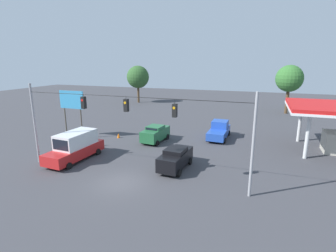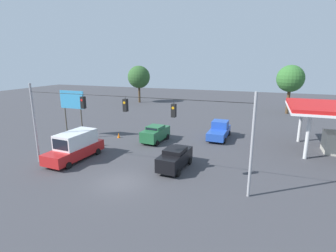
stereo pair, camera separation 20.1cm
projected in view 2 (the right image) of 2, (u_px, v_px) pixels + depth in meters
ground_plane at (121, 183)px, 20.77m from camera, size 140.00×140.00×0.00m
overhead_signal_span at (126, 123)px, 20.81m from camera, size 19.48×0.38×7.46m
pickup_truck_blue_oncoming_far at (219, 131)px, 32.56m from camera, size 2.35×5.52×2.12m
sedan_green_withflow_mid at (155, 133)px, 31.18m from camera, size 2.37×4.50×1.93m
sedan_black_crossing_near at (175, 158)px, 23.27m from camera, size 2.22×4.60×1.90m
box_truck_red_parked_shoulder at (75, 146)px, 25.45m from camera, size 2.74×6.42×2.72m
traffic_cone_nearest at (85, 152)px, 26.82m from camera, size 0.35×0.35×0.64m
traffic_cone_second at (103, 143)px, 29.74m from camera, size 0.35×0.35×0.64m
traffic_cone_third at (119, 135)px, 32.86m from camera, size 0.35×0.35×0.64m
roadside_billboard at (72, 104)px, 32.14m from camera, size 3.43×0.16×5.88m
tree_horizon_left at (139, 77)px, 59.74m from camera, size 5.07×5.07×8.39m
tree_horizon_right at (290, 79)px, 46.64m from camera, size 4.77×4.77×8.74m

